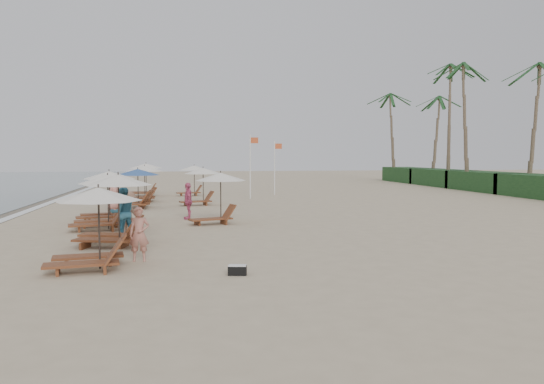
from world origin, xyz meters
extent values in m
plane|color=tan|center=(0.00, 0.00, 0.00)|extent=(160.00, 160.00, 0.00)
cube|color=white|center=(-11.20, 10.00, 0.01)|extent=(0.50, 140.00, 0.02)
cube|color=#193D1C|center=(22.00, 22.00, 0.80)|extent=(3.20, 8.00, 1.60)
cube|color=#193D1C|center=(22.00, 29.50, 0.80)|extent=(3.20, 8.00, 1.60)
cube|color=#193D1C|center=(22.00, 37.00, 0.80)|extent=(3.20, 8.00, 1.60)
cylinder|color=brown|center=(22.90, 18.00, 4.90)|extent=(0.36, 0.36, 9.80)
cylinder|color=brown|center=(21.10, 23.20, 5.30)|extent=(0.36, 0.36, 10.60)
cylinder|color=brown|center=(22.00, 28.40, 5.70)|extent=(0.36, 0.36, 11.40)
cylinder|color=brown|center=(22.90, 33.60, 4.50)|extent=(0.36, 0.36, 9.00)
cylinder|color=brown|center=(21.10, 38.80, 4.90)|extent=(0.36, 0.36, 9.80)
cylinder|color=black|center=(-5.27, -3.93, 1.04)|extent=(0.05, 0.05, 2.08)
cone|color=white|center=(-5.27, -3.93, 1.98)|extent=(2.24, 2.24, 0.35)
cylinder|color=black|center=(-5.18, -0.16, 1.14)|extent=(0.05, 0.05, 2.27)
cone|color=white|center=(-5.18, -0.16, 2.17)|extent=(2.25, 2.25, 0.35)
cylinder|color=black|center=(-6.03, 3.81, 1.06)|extent=(0.05, 0.05, 2.12)
cone|color=white|center=(-6.03, 3.81, 2.02)|extent=(2.34, 2.34, 0.35)
cylinder|color=black|center=(-6.32, 6.57, 1.10)|extent=(0.05, 0.05, 2.19)
cone|color=white|center=(-6.32, 6.57, 2.09)|extent=(2.32, 2.32, 0.35)
cylinder|color=black|center=(-5.49, 12.40, 1.07)|extent=(0.05, 0.05, 2.14)
cone|color=#315492|center=(-5.49, 12.40, 2.04)|extent=(2.45, 2.45, 0.35)
cylinder|color=black|center=(-5.38, 16.53, 1.11)|extent=(0.05, 0.05, 2.22)
cone|color=white|center=(-5.38, 16.53, 2.12)|extent=(2.39, 2.39, 0.35)
cylinder|color=black|center=(-5.58, 21.28, 1.15)|extent=(0.05, 0.05, 2.30)
cone|color=white|center=(-5.58, 21.28, 2.20)|extent=(2.41, 2.41, 0.35)
cylinder|color=black|center=(-1.41, 4.83, 1.07)|extent=(0.05, 0.05, 2.15)
cone|color=white|center=(-1.41, 4.83, 2.05)|extent=(2.24, 2.24, 0.35)
cylinder|color=black|center=(-1.78, 13.62, 1.07)|extent=(0.05, 0.05, 2.15)
cone|color=white|center=(-1.78, 13.62, 2.05)|extent=(2.24, 2.24, 0.35)
cylinder|color=black|center=(-2.10, 21.25, 1.07)|extent=(0.05, 0.05, 2.15)
cone|color=white|center=(-2.10, 21.25, 2.05)|extent=(2.24, 2.24, 0.35)
imported|color=#B47161|center=(-4.31, -3.09, 0.77)|extent=(0.56, 0.37, 1.54)
imported|color=teal|center=(-5.22, 1.39, 0.91)|extent=(1.06, 0.94, 1.83)
imported|color=#885C45|center=(-5.07, 2.10, 0.82)|extent=(1.20, 1.14, 1.63)
imported|color=#CF527C|center=(-2.80, 6.61, 0.86)|extent=(0.46, 1.02, 1.71)
imported|color=tan|center=(-6.75, 11.49, 0.93)|extent=(0.79, 1.03, 1.87)
cube|color=black|center=(-1.78, -5.30, 0.12)|extent=(0.50, 0.32, 0.23)
cube|color=silver|center=(-1.78, -5.30, 0.24)|extent=(0.48, 0.30, 0.04)
cylinder|color=silver|center=(1.59, 17.63, 2.20)|extent=(0.08, 0.08, 4.39)
cube|color=#B64722|center=(1.87, 17.63, 3.99)|extent=(0.55, 0.02, 0.40)
cylinder|color=silver|center=(3.89, 20.97, 2.03)|extent=(0.08, 0.08, 4.06)
cube|color=#B64722|center=(4.17, 20.97, 3.66)|extent=(0.55, 0.02, 0.40)
camera|label=1|loc=(-3.17, -18.32, 3.00)|focal=35.02mm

